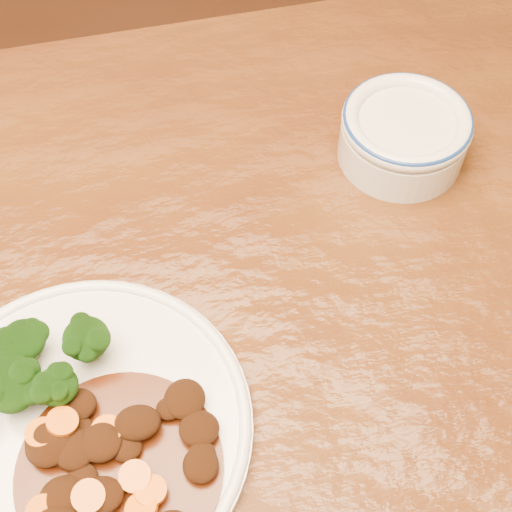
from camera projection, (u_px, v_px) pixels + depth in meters
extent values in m
cube|color=#502C0E|center=(60.00, 398.00, 0.62)|extent=(1.60, 1.07, 0.04)
cylinder|color=#402010|center=(493.00, 190.00, 1.23)|extent=(0.06, 0.06, 0.71)
cylinder|color=silver|center=(81.00, 430.00, 0.58)|extent=(0.28, 0.28, 0.01)
torus|color=silver|center=(79.00, 428.00, 0.57)|extent=(0.28, 0.28, 0.01)
cylinder|color=#80A354|center=(20.00, 399.00, 0.58)|extent=(0.01, 0.01, 0.02)
ellipsoid|color=black|center=(12.00, 389.00, 0.56)|extent=(0.04, 0.04, 0.03)
cylinder|color=#80A354|center=(30.00, 351.00, 0.60)|extent=(0.01, 0.01, 0.02)
ellipsoid|color=black|center=(23.00, 340.00, 0.58)|extent=(0.04, 0.04, 0.03)
cylinder|color=#80A354|center=(91.00, 350.00, 0.60)|extent=(0.01, 0.01, 0.02)
ellipsoid|color=black|center=(86.00, 338.00, 0.58)|extent=(0.04, 0.04, 0.03)
cylinder|color=#80A354|center=(63.00, 396.00, 0.58)|extent=(0.01, 0.01, 0.02)
ellipsoid|color=black|center=(57.00, 386.00, 0.56)|extent=(0.03, 0.03, 0.03)
cylinder|color=#80A354|center=(17.00, 386.00, 0.58)|extent=(0.01, 0.01, 0.02)
ellipsoid|color=black|center=(10.00, 376.00, 0.57)|extent=(0.04, 0.04, 0.03)
cylinder|color=#451807|center=(120.00, 469.00, 0.55)|extent=(0.16, 0.16, 0.00)
ellipsoid|color=black|center=(101.00, 496.00, 0.53)|extent=(0.03, 0.03, 0.02)
ellipsoid|color=black|center=(185.00, 399.00, 0.57)|extent=(0.03, 0.04, 0.02)
ellipsoid|color=black|center=(201.00, 465.00, 0.54)|extent=(0.03, 0.03, 0.01)
ellipsoid|color=black|center=(64.00, 497.00, 0.53)|extent=(0.04, 0.03, 0.02)
ellipsoid|color=black|center=(79.00, 430.00, 0.56)|extent=(0.02, 0.02, 0.01)
ellipsoid|color=black|center=(202.00, 456.00, 0.55)|extent=(0.02, 0.02, 0.01)
ellipsoid|color=black|center=(138.00, 423.00, 0.56)|extent=(0.04, 0.03, 0.02)
ellipsoid|color=black|center=(199.00, 429.00, 0.56)|extent=(0.03, 0.03, 0.02)
ellipsoid|color=black|center=(49.00, 446.00, 0.55)|extent=(0.04, 0.03, 0.02)
ellipsoid|color=black|center=(77.00, 405.00, 0.57)|extent=(0.03, 0.03, 0.02)
ellipsoid|color=black|center=(72.00, 455.00, 0.55)|extent=(0.03, 0.02, 0.01)
ellipsoid|color=black|center=(83.00, 479.00, 0.54)|extent=(0.02, 0.02, 0.01)
ellipsoid|color=black|center=(75.00, 449.00, 0.55)|extent=(0.03, 0.03, 0.02)
ellipsoid|color=black|center=(126.00, 447.00, 0.55)|extent=(0.03, 0.02, 0.01)
ellipsoid|color=black|center=(169.00, 409.00, 0.57)|extent=(0.02, 0.02, 0.01)
ellipsoid|color=black|center=(51.00, 440.00, 0.55)|extent=(0.04, 0.04, 0.02)
ellipsoid|color=black|center=(101.00, 442.00, 0.55)|extent=(0.03, 0.03, 0.02)
cylinder|color=#D95D0B|center=(88.00, 496.00, 0.52)|extent=(0.03, 0.03, 0.01)
cylinder|color=#D95D0B|center=(135.00, 476.00, 0.54)|extent=(0.03, 0.03, 0.01)
cylinder|color=#D95D0B|center=(151.00, 491.00, 0.53)|extent=(0.03, 0.03, 0.01)
cylinder|color=#D95D0B|center=(43.00, 512.00, 0.52)|extent=(0.03, 0.03, 0.02)
cylinder|color=#D95D0B|center=(141.00, 508.00, 0.52)|extent=(0.03, 0.03, 0.01)
cylinder|color=#D95D0B|center=(62.00, 421.00, 0.55)|extent=(0.03, 0.03, 0.01)
cylinder|color=#D95D0B|center=(107.00, 430.00, 0.55)|extent=(0.03, 0.03, 0.01)
cylinder|color=#D95D0B|center=(41.00, 433.00, 0.55)|extent=(0.03, 0.03, 0.01)
cylinder|color=beige|center=(402.00, 142.00, 0.73)|extent=(0.13, 0.13, 0.04)
cylinder|color=beige|center=(406.00, 124.00, 0.71)|extent=(0.10, 0.10, 0.01)
torus|color=beige|center=(407.00, 121.00, 0.71)|extent=(0.13, 0.13, 0.02)
torus|color=navy|center=(408.00, 118.00, 0.71)|extent=(0.13, 0.13, 0.01)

